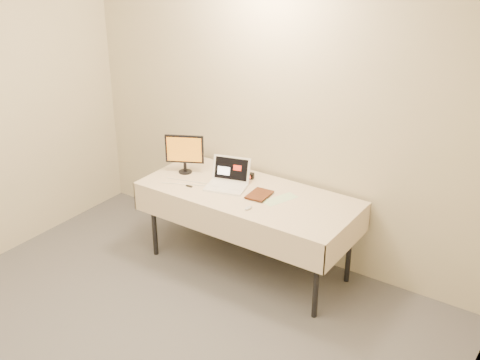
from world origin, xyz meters
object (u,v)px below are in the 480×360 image
Objects in this scene: book at (250,182)px; table at (248,199)px; laptop at (228,180)px; monitor at (184,151)px.

table is at bearing 150.90° from book.
monitor reaches higher than laptop.
monitor is 0.73m from book.
table is 4.63× the size of laptop.
monitor is at bearing 163.11° from laptop.
table is 5.25× the size of monitor.
book is (0.03, -0.01, 0.17)m from table.
book is at bearing -24.81° from table.
book is at bearing -30.53° from monitor.
laptop is 0.25m from book.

